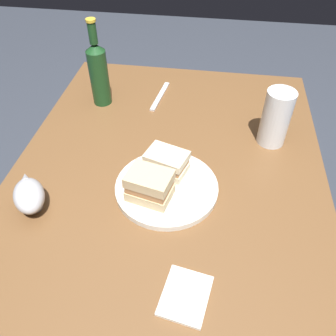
# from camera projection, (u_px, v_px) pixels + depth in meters

# --- Properties ---
(ground_plane) EXTENTS (6.00, 6.00, 0.00)m
(ground_plane) POSITION_uv_depth(u_px,v_px,m) (169.00, 287.00, 1.46)
(ground_plane) COLOR #333842
(dining_table) EXTENTS (1.08, 0.85, 0.72)m
(dining_table) POSITION_uv_depth(u_px,v_px,m) (169.00, 238.00, 1.21)
(dining_table) COLOR brown
(dining_table) RESTS_ON ground
(plate) EXTENTS (0.26, 0.26, 0.02)m
(plate) POSITION_uv_depth(u_px,v_px,m) (167.00, 187.00, 0.89)
(plate) COLOR silver
(plate) RESTS_ON dining_table
(sandwich_half_left) EXTENTS (0.10, 0.12, 0.06)m
(sandwich_half_left) POSITION_uv_depth(u_px,v_px,m) (169.00, 162.00, 0.90)
(sandwich_half_left) COLOR beige
(sandwich_half_left) RESTS_ON plate
(sandwich_half_right) EXTENTS (0.10, 0.12, 0.08)m
(sandwich_half_right) POSITION_uv_depth(u_px,v_px,m) (150.00, 186.00, 0.83)
(sandwich_half_right) COLOR #CCB284
(sandwich_half_right) RESTS_ON plate
(potato_wedge_front) EXTENTS (0.05, 0.03, 0.01)m
(potato_wedge_front) POSITION_uv_depth(u_px,v_px,m) (143.00, 172.00, 0.90)
(potato_wedge_front) COLOR #B77F33
(potato_wedge_front) RESTS_ON plate
(potato_wedge_middle) EXTENTS (0.05, 0.04, 0.02)m
(potato_wedge_middle) POSITION_uv_depth(u_px,v_px,m) (148.00, 175.00, 0.89)
(potato_wedge_middle) COLOR gold
(potato_wedge_middle) RESTS_ON plate
(potato_wedge_back) EXTENTS (0.03, 0.04, 0.02)m
(potato_wedge_back) POSITION_uv_depth(u_px,v_px,m) (145.00, 174.00, 0.90)
(potato_wedge_back) COLOR gold
(potato_wedge_back) RESTS_ON plate
(pint_glass) EXTENTS (0.08, 0.08, 0.17)m
(pint_glass) POSITION_uv_depth(u_px,v_px,m) (275.00, 121.00, 0.98)
(pint_glass) COLOR white
(pint_glass) RESTS_ON dining_table
(gravy_boat) EXTENTS (0.13, 0.12, 0.07)m
(gravy_boat) POSITION_uv_depth(u_px,v_px,m) (29.00, 195.00, 0.82)
(gravy_boat) COLOR #B7B7BC
(gravy_boat) RESTS_ON dining_table
(cider_bottle) EXTENTS (0.06, 0.06, 0.28)m
(cider_bottle) POSITION_uv_depth(u_px,v_px,m) (99.00, 72.00, 1.11)
(cider_bottle) COLOR #19421E
(cider_bottle) RESTS_ON dining_table
(napkin) EXTENTS (0.12, 0.11, 0.01)m
(napkin) POSITION_uv_depth(u_px,v_px,m) (185.00, 296.00, 0.68)
(napkin) COLOR silver
(napkin) RESTS_ON dining_table
(fork) EXTENTS (0.18, 0.04, 0.01)m
(fork) POSITION_uv_depth(u_px,v_px,m) (160.00, 96.00, 1.20)
(fork) COLOR silver
(fork) RESTS_ON dining_table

